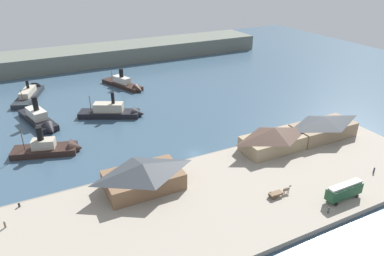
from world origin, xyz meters
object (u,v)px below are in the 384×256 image
at_px(ferry_shed_central_terminal, 143,176).
at_px(ferry_approaching_west, 53,148).
at_px(ferry_shed_customs_shed, 323,127).
at_px(ferry_moored_east, 40,120).
at_px(ferry_near_quay, 126,85).
at_px(pedestrian_near_east_shed, 329,210).
at_px(ferry_outer_harbor, 116,112).
at_px(pedestrian_near_cart, 374,170).
at_px(ferry_shed_west_terminal, 274,139).
at_px(mooring_post_east, 19,205).
at_px(horse_cart, 279,192).
at_px(pedestrian_walking_west, 5,225).
at_px(ferry_mid_harbor, 31,93).
at_px(street_tram, 344,190).

distance_m(ferry_shed_central_terminal, ferry_approaching_west, 33.86).
distance_m(ferry_shed_customs_shed, ferry_moored_east, 90.26).
bearing_deg(ferry_near_quay, pedestrian_near_east_shed, -82.65).
distance_m(ferry_moored_east, ferry_near_quay, 43.41).
bearing_deg(ferry_shed_central_terminal, ferry_outer_harbor, 82.19).
height_order(ferry_shed_customs_shed, pedestrian_near_cart, ferry_shed_customs_shed).
relative_size(ferry_shed_west_terminal, mooring_post_east, 20.24).
bearing_deg(ferry_near_quay, horse_cart, -85.17).
xyz_separation_m(ferry_shed_central_terminal, ferry_near_quay, (18.67, 74.43, -3.02)).
height_order(pedestrian_near_east_shed, pedestrian_walking_west, pedestrian_walking_west).
relative_size(ferry_shed_west_terminal, horse_cart, 3.04).
distance_m(ferry_shed_central_terminal, pedestrian_near_cart, 57.57).
distance_m(ferry_shed_central_terminal, pedestrian_walking_west, 29.71).
bearing_deg(ferry_mid_harbor, ferry_moored_east, -88.98).
distance_m(ferry_shed_customs_shed, mooring_post_east, 84.01).
relative_size(horse_cart, ferry_near_quay, 0.25).
distance_m(ferry_shed_west_terminal, ferry_outer_harbor, 55.92).
bearing_deg(ferry_shed_customs_shed, ferry_mid_harbor, 133.06).
height_order(ferry_shed_central_terminal, ferry_near_quay, ferry_near_quay).
bearing_deg(ferry_shed_west_terminal, pedestrian_walking_west, -178.54).
distance_m(horse_cart, ferry_moored_east, 81.01).
distance_m(ferry_shed_central_terminal, ferry_near_quay, 76.80).
bearing_deg(pedestrian_near_east_shed, pedestrian_walking_west, 157.06).
height_order(ferry_shed_central_terminal, ferry_shed_west_terminal, ferry_shed_west_terminal).
height_order(ferry_shed_customs_shed, ferry_approaching_west, ferry_approaching_west).
relative_size(street_tram, ferry_approaching_west, 0.47).
distance_m(pedestrian_near_cart, ferry_outer_harbor, 81.89).
relative_size(ferry_shed_central_terminal, ferry_shed_customs_shed, 0.90).
bearing_deg(ferry_shed_customs_shed, pedestrian_near_cart, -98.86).
relative_size(pedestrian_near_east_shed, pedestrian_walking_west, 0.98).
relative_size(mooring_post_east, ferry_near_quay, 0.04).
distance_m(ferry_shed_customs_shed, ferry_approaching_west, 79.18).
relative_size(horse_cart, pedestrian_walking_west, 3.74).
bearing_deg(ferry_moored_east, ferry_approaching_west, -86.86).
xyz_separation_m(mooring_post_east, ferry_moored_east, (8.89, 45.58, 0.05)).
xyz_separation_m(ferry_shed_customs_shed, street_tram, (-18.87, -25.10, -0.95)).
bearing_deg(ferry_near_quay, ferry_outer_harbor, -113.82).
distance_m(ferry_shed_central_terminal, ferry_mid_harbor, 83.60).
relative_size(pedestrian_near_cart, ferry_moored_east, 0.07).
height_order(ferry_outer_harbor, ferry_mid_harbor, ferry_outer_harbor).
relative_size(ferry_outer_harbor, ferry_moored_east, 0.93).
bearing_deg(ferry_outer_harbor, pedestrian_walking_west, -127.34).
height_order(ferry_shed_west_terminal, pedestrian_near_east_shed, ferry_shed_west_terminal).
relative_size(street_tram, pedestrian_walking_west, 5.78).
bearing_deg(ferry_outer_harbor, ferry_shed_customs_shed, -42.13).
bearing_deg(ferry_moored_east, ferry_shed_west_terminal, -41.28).
distance_m(ferry_shed_central_terminal, mooring_post_east, 27.38).
distance_m(ferry_shed_central_terminal, ferry_shed_west_terminal, 38.88).
xyz_separation_m(ferry_shed_west_terminal, ferry_outer_harbor, (-32.47, 45.43, -2.91)).
xyz_separation_m(ferry_shed_west_terminal, ferry_moored_east, (-56.68, 49.76, -2.89)).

